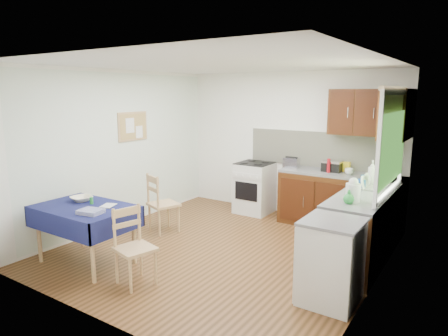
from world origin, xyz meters
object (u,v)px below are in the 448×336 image
Objects in this scene: dining_table at (85,214)px; sandwich_press at (332,166)px; chair_near at (133,244)px; toaster at (291,163)px; chair_far at (161,202)px; dish_rack at (365,186)px; kettle at (353,191)px.

dining_table is 4.21× the size of sandwich_press.
chair_near is at bearing -113.56° from sandwich_press.
dining_table is 0.92m from chair_near.
toaster is (1.43, 3.06, 0.34)m from dining_table.
dining_table is at bearing -126.70° from sandwich_press.
dish_rack reaches higher than chair_far.
kettle is at bearing -67.55° from sandwich_press.
sandwich_press reaches higher than chair_near.
toaster is 0.86× the size of sandwich_press.
sandwich_press is (2.08, 1.79, 0.49)m from chair_far.
chair_near is 2.99× the size of sandwich_press.
chair_near is 3.21m from toaster.
chair_far is 2.26m from toaster.
sandwich_press is at bearing 68.89° from dining_table.
chair_near is at bearing -116.12° from toaster.
dish_rack is 0.77m from kettle.
kettle reaches higher than toaster.
chair_far reaches higher than dining_table.
dish_rack is (2.82, 0.90, 0.43)m from chair_far.
kettle reaches higher than dish_rack.
chair_near is at bearing 8.83° from dining_table.
dining_table is 3.28m from kettle.
toaster is 0.65× the size of dish_rack.
kettle is (2.89, 1.52, 0.38)m from dining_table.
chair_far is at bearing 46.04° from chair_near.
chair_far is 2.92m from kettle.
sandwich_press is at bearing 132.92° from dish_rack.
toaster is (0.53, 3.12, 0.52)m from chair_near.
kettle is at bearing -37.08° from chair_near.
kettle is at bearing -83.41° from dish_rack.
toaster is 0.67m from sandwich_press.
chair_far is 3.68× the size of toaster.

